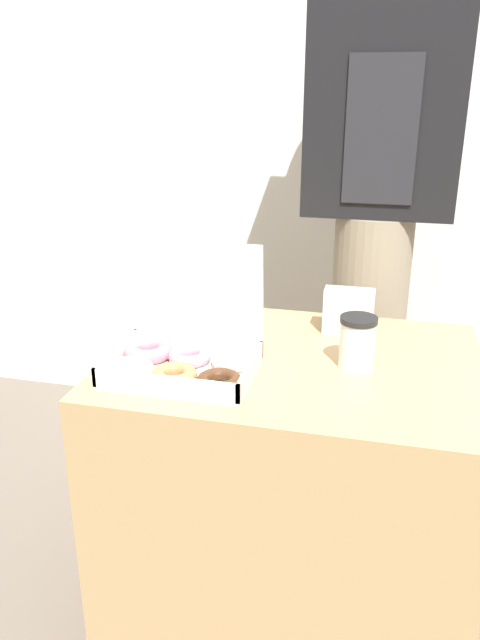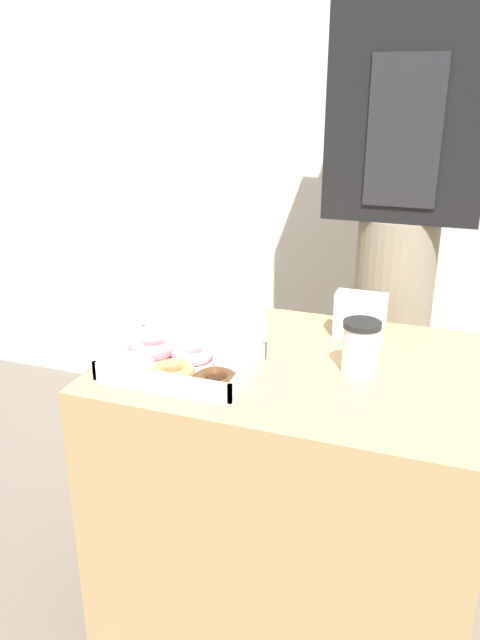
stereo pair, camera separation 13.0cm
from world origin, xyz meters
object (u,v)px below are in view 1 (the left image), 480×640
at_px(donut_box, 180,355).
at_px(coffee_cup, 357,342).
at_px(person_customer, 377,201).
at_px(napkin_holder, 349,311).

distance_m(donut_box, coffee_cup, 0.39).
bearing_deg(person_customer, donut_box, -118.89).
height_order(napkin_holder, person_customer, person_customer).
xyz_separation_m(coffee_cup, person_customer, (0.00, 0.56, 0.21)).
height_order(donut_box, coffee_cup, donut_box).
bearing_deg(coffee_cup, napkin_holder, 99.95).
height_order(donut_box, person_customer, person_customer).
relative_size(coffee_cup, napkin_holder, 0.95).
distance_m(donut_box, napkin_holder, 0.46).
bearing_deg(napkin_holder, person_customer, 83.96).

